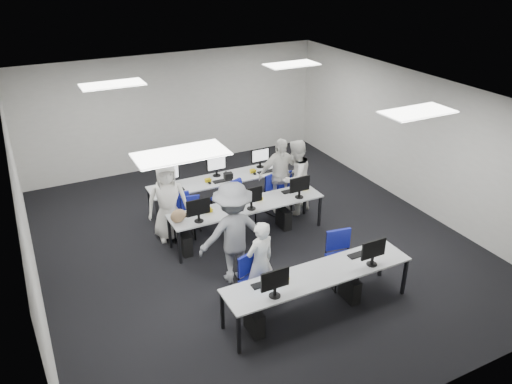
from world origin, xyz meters
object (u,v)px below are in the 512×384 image
chair_7 (278,195)px  student_1 (295,177)px  chair_6 (227,206)px  student_2 (168,201)px  chair_5 (190,217)px  student_0 (260,262)px  chair_3 (240,213)px  student_3 (280,175)px  chair_4 (278,202)px  photographer (233,233)px  chair_2 (182,224)px  chair_0 (256,290)px  desk_front (319,276)px  chair_1 (341,268)px  desk_mid (247,207)px

chair_7 → student_1: 0.71m
chair_6 → student_2: (-1.35, -0.18, 0.53)m
chair_6 → student_2: size_ratio=0.58×
student_2 → chair_5: bearing=28.3°
chair_6 → student_0: size_ratio=0.66×
chair_3 → student_2: bearing=153.7°
student_1 → student_3: student_3 is taller
chair_7 → chair_3: bearing=-176.8°
chair_6 → chair_7: size_ratio=1.09×
student_3 → chair_7: bearing=75.0°
chair_4 → photographer: photographer is taller
chair_2 → chair_4: 2.23m
chair_0 → student_2: bearing=84.0°
desk_front → student_1: bearing=65.6°
chair_5 → desk_front: bearing=-63.9°
student_2 → photographer: photographer is taller
chair_5 → photographer: size_ratio=0.44×
student_0 → student_3: 3.22m
chair_5 → chair_6: bearing=12.0°
chair_0 → chair_5: (-0.10, 2.88, -0.02)m
chair_2 → student_3: size_ratio=0.54×
chair_1 → photographer: (-1.63, 0.96, 0.64)m
chair_3 → chair_7: (1.14, 0.39, -0.02)m
chair_1 → student_2: 3.64m
chair_3 → desk_mid: bearing=-115.8°
chair_4 → student_2: 2.53m
chair_4 → desk_front: bearing=-124.5°
chair_2 → chair_6: bearing=20.2°
desk_front → chair_6: size_ratio=3.28×
chair_6 → chair_0: bearing=-126.0°
chair_6 → student_2: student_2 is taller
desk_front → chair_3: (0.06, 3.08, -0.38)m
chair_2 → student_3: bearing=9.9°
chair_4 → student_2: size_ratio=0.54×
chair_3 → student_1: 1.44m
chair_0 → student_0: student_0 is taller
student_2 → chair_6: bearing=17.3°
chair_2 → student_2: 0.60m
student_0 → desk_mid: bearing=-122.2°
chair_1 → chair_6: bearing=115.6°
desk_mid → chair_4: chair_4 is taller
desk_mid → desk_front: bearing=-90.0°
desk_mid → chair_2: chair_2 is taller
chair_6 → student_1: (1.48, -0.38, 0.54)m
chair_5 → chair_7: chair_7 is taller
chair_4 → student_2: student_2 is taller
chair_4 → student_1: student_1 is taller
desk_front → chair_5: 3.60m
chair_5 → chair_4: bearing=3.8°
chair_4 → chair_0: bearing=-141.9°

